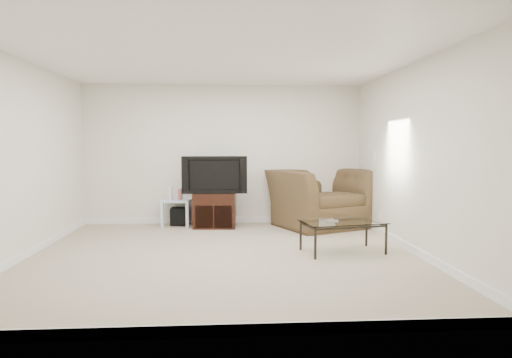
{
  "coord_description": "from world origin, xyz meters",
  "views": [
    {
      "loc": [
        0.03,
        -5.8,
        1.43
      ],
      "look_at": [
        0.5,
        1.2,
        0.9
      ],
      "focal_mm": 32.0,
      "sensor_mm": 36.0,
      "label": 1
    }
  ],
  "objects": [
    {
      "name": "wall_back",
      "position": [
        0.0,
        2.5,
        1.25
      ],
      "size": [
        5.0,
        0.02,
        2.5
      ],
      "primitive_type": "cube",
      "color": "silver",
      "rests_on": "ground"
    },
    {
      "name": "subwoofer",
      "position": [
        -0.79,
        2.3,
        0.17
      ],
      "size": [
        0.31,
        0.31,
        0.3
      ],
      "primitive_type": "cube",
      "rotation": [
        0.0,
        0.0,
        -0.05
      ],
      "color": "black",
      "rests_on": "floor"
    },
    {
      "name": "ceiling",
      "position": [
        0.0,
        0.0,
        2.5
      ],
      "size": [
        5.0,
        5.0,
        0.0
      ],
      "primitive_type": "plane",
      "color": "white",
      "rests_on": "ground"
    },
    {
      "name": "dvd_player",
      "position": [
        -0.16,
        2.01,
        0.5
      ],
      "size": [
        0.41,
        0.3,
        0.05
      ],
      "primitive_type": "cube",
      "rotation": [
        0.0,
        0.0,
        -0.07
      ],
      "color": "black",
      "rests_on": "tv_stand"
    },
    {
      "name": "floor",
      "position": [
        0.0,
        0.0,
        0.0
      ],
      "size": [
        5.0,
        5.0,
        0.0
      ],
      "primitive_type": "plane",
      "color": "tan",
      "rests_on": "ground"
    },
    {
      "name": "remote",
      "position": [
        1.44,
        0.09,
        0.43
      ],
      "size": [
        0.17,
        0.06,
        0.02
      ],
      "primitive_type": "cube",
      "rotation": [
        0.0,
        0.0,
        0.08
      ],
      "color": "#B2B2B7",
      "rests_on": "coffee_table"
    },
    {
      "name": "plate_right_switch",
      "position": [
        2.49,
        1.6,
        1.25
      ],
      "size": [
        0.02,
        0.09,
        0.13
      ],
      "primitive_type": "cube",
      "color": "white",
      "rests_on": "wall_right"
    },
    {
      "name": "wall_left",
      "position": [
        -2.5,
        0.0,
        1.25
      ],
      "size": [
        0.02,
        5.0,
        2.5
      ],
      "primitive_type": "cube",
      "color": "silver",
      "rests_on": "ground"
    },
    {
      "name": "television",
      "position": [
        -0.16,
        2.02,
        0.92
      ],
      "size": [
        1.03,
        0.22,
        0.64
      ],
      "primitive_type": "imported",
      "rotation": [
        0.0,
        0.0,
        0.02
      ],
      "color": "black",
      "rests_on": "tv_stand"
    },
    {
      "name": "recliner",
      "position": [
        1.69,
        2.05,
        0.67
      ],
      "size": [
        1.8,
        1.52,
        1.34
      ],
      "primitive_type": "imported",
      "rotation": [
        0.0,
        0.0,
        0.41
      ],
      "color": "brown",
      "rests_on": "floor"
    },
    {
      "name": "game_case",
      "position": [
        -0.77,
        2.25,
        0.56
      ],
      "size": [
        0.06,
        0.14,
        0.19
      ],
      "primitive_type": "cube",
      "rotation": [
        0.0,
        0.0,
        -0.12
      ],
      "color": "#CC4C4C",
      "rests_on": "side_table"
    },
    {
      "name": "side_table",
      "position": [
        -0.82,
        2.28,
        0.23
      ],
      "size": [
        0.55,
        0.55,
        0.47
      ],
      "primitive_type": null,
      "rotation": [
        0.0,
        0.0,
        -0.13
      ],
      "color": "silver",
      "rests_on": "floor"
    },
    {
      "name": "plate_right_outlet",
      "position": [
        2.49,
        1.3,
        0.3
      ],
      "size": [
        0.02,
        0.08,
        0.12
      ],
      "primitive_type": "cube",
      "color": "white",
      "rests_on": "wall_right"
    },
    {
      "name": "plate_back",
      "position": [
        -1.4,
        2.49,
        1.25
      ],
      "size": [
        0.12,
        0.02,
        0.12
      ],
      "primitive_type": "cube",
      "color": "white",
      "rests_on": "wall_back"
    },
    {
      "name": "tv_stand",
      "position": [
        -0.16,
        2.05,
        0.3
      ],
      "size": [
        0.75,
        0.55,
        0.6
      ],
      "primitive_type": null,
      "rotation": [
        0.0,
        0.0,
        -0.07
      ],
      "color": "black",
      "rests_on": "floor"
    },
    {
      "name": "game_console",
      "position": [
        -0.94,
        2.28,
        0.58
      ],
      "size": [
        0.06,
        0.16,
        0.21
      ],
      "primitive_type": "cube",
      "rotation": [
        0.0,
        0.0,
        -0.05
      ],
      "color": "white",
      "rests_on": "side_table"
    },
    {
      "name": "coffee_table",
      "position": [
        1.58,
        0.09,
        0.21
      ],
      "size": [
        1.15,
        0.79,
        0.41
      ],
      "primitive_type": null,
      "rotation": [
        0.0,
        0.0,
        0.19
      ],
      "color": "black",
      "rests_on": "floor"
    },
    {
      "name": "wall_right",
      "position": [
        2.5,
        0.0,
        1.25
      ],
      "size": [
        0.02,
        5.0,
        2.5
      ],
      "primitive_type": "cube",
      "color": "silver",
      "rests_on": "ground"
    }
  ]
}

